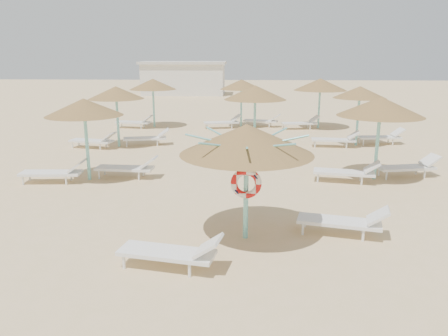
{
  "coord_description": "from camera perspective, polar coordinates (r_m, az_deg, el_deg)",
  "views": [
    {
      "loc": [
        0.1,
        -9.35,
        4.02
      ],
      "look_at": [
        -0.38,
        0.98,
        1.3
      ],
      "focal_mm": 35.0,
      "sensor_mm": 36.0,
      "label": 1
    }
  ],
  "objects": [
    {
      "name": "main_palapa",
      "position": [
        9.29,
        2.98,
        3.67
      ],
      "size": [
        2.88,
        2.88,
        2.58
      ],
      "color": "#79D1CC",
      "rests_on": "ground"
    },
    {
      "name": "ground",
      "position": [
        10.18,
        1.91,
        -8.54
      ],
      "size": [
        120.0,
        120.0,
        0.0
      ],
      "primitive_type": "plane",
      "color": "#D9B484",
      "rests_on": "ground"
    },
    {
      "name": "service_hut",
      "position": [
        44.83,
        -5.26,
        11.64
      ],
      "size": [
        8.4,
        4.4,
        3.25
      ],
      "color": "silver",
      "rests_on": "ground"
    },
    {
      "name": "lounger_main_a",
      "position": [
        8.55,
        -6.64,
        -10.81
      ],
      "size": [
        2.08,
        0.98,
        0.73
      ],
      "rotation": [
        0.0,
        0.0,
        -0.2
      ],
      "color": "white",
      "rests_on": "ground"
    },
    {
      "name": "palapa_field",
      "position": [
        19.87,
        2.94,
        9.7
      ],
      "size": [
        14.92,
        13.33,
        2.72
      ],
      "color": "#79D1CC",
      "rests_on": "ground"
    },
    {
      "name": "lounger_main_b",
      "position": [
        10.33,
        15.54,
        -6.68
      ],
      "size": [
        2.07,
        1.04,
        0.72
      ],
      "rotation": [
        0.0,
        0.0,
        -0.23
      ],
      "color": "white",
      "rests_on": "ground"
    }
  ]
}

